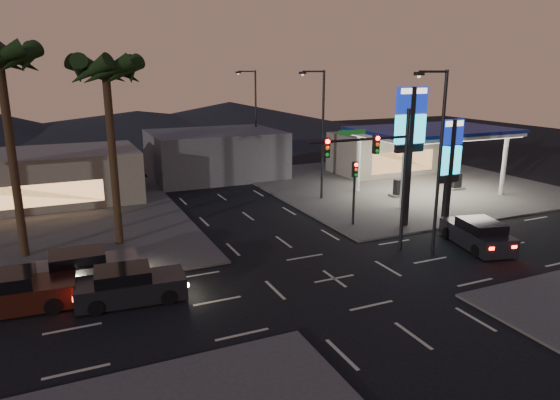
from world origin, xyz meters
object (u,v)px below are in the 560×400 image
pylon_sign_tall (410,129)px  suv_station (478,234)px  pylon_sign_short (450,156)px  car_lane_a_front (129,286)px  car_lane_b_front (84,268)px  car_lane_b_mid (7,288)px  gas_station (432,133)px  car_lane_a_mid (11,293)px  traffic_signal_mast (379,162)px

pylon_sign_tall → suv_station: bearing=-73.9°
pylon_sign_short → car_lane_a_front: bearing=-172.0°
pylon_sign_tall → car_lane_a_front: 19.29m
pylon_sign_short → car_lane_b_front: (-22.23, -0.01, -3.90)m
pylon_sign_short → suv_station: size_ratio=1.33×
pylon_sign_tall → car_lane_b_mid: size_ratio=2.17×
pylon_sign_tall → suv_station: 7.59m
gas_station → car_lane_b_front: size_ratio=2.41×
pylon_sign_tall → car_lane_b_front: size_ratio=1.78×
suv_station → car_lane_a_mid: bearing=174.9°
traffic_signal_mast → pylon_sign_short: bearing=19.1°
car_lane_a_front → car_lane_b_mid: size_ratio=1.19×
car_lane_a_mid → car_lane_b_front: bearing=29.5°
traffic_signal_mast → car_lane_a_front: traffic_signal_mast is taller
car_lane_b_mid → pylon_sign_short: bearing=1.4°
car_lane_b_front → car_lane_a_mid: bearing=-150.5°
pylon_sign_short → car_lane_a_front: (-20.53, -2.88, -3.93)m
car_lane_a_front → car_lane_b_front: size_ratio=0.98×
car_lane_a_mid → car_lane_b_front: size_ratio=1.04×
gas_station → car_lane_b_mid: size_ratio=2.94×
pylon_sign_short → car_lane_a_front: pylon_sign_short is taller
gas_station → car_lane_b_mid: bearing=-165.1°
car_lane_a_front → pylon_sign_short: bearing=8.0°
gas_station → car_lane_b_mid: 31.85m
car_lane_b_front → pylon_sign_short: bearing=0.0°
gas_station → traffic_signal_mast: size_ratio=1.53×
car_lane_a_front → car_lane_b_mid: bearing=155.5°
gas_station → pylon_sign_tall: (-7.50, -6.50, 1.31)m
gas_station → traffic_signal_mast: 15.82m
car_lane_b_front → pylon_sign_tall: bearing=2.9°
gas_station → car_lane_a_front: bearing=-157.9°
pylon_sign_short → suv_station: 5.60m
pylon_sign_short → car_lane_a_mid: bearing=-176.1°
suv_station → pylon_sign_short: bearing=74.4°
pylon_sign_short → car_lane_a_mid: (-25.26, -1.73, -3.87)m
car_lane_a_mid → car_lane_b_mid: bearing=101.1°
pylon_sign_tall → car_lane_b_front: 20.54m
gas_station → car_lane_a_front: 27.90m
car_lane_a_mid → suv_station: car_lane_a_mid is taller
gas_station → car_lane_b_front: (-27.23, -7.51, -4.32)m
pylon_sign_tall → car_lane_a_mid: bearing=-173.2°
suv_station → car_lane_b_mid: bearing=172.4°
car_lane_a_front → car_lane_b_front: car_lane_b_front is taller
car_lane_a_mid → car_lane_b_front: car_lane_a_mid is taller
car_lane_a_front → car_lane_a_mid: car_lane_a_mid is taller
pylon_sign_tall → gas_station: bearing=40.9°
pylon_sign_tall → suv_station: (1.41, -4.89, -5.63)m
gas_station → car_lane_a_mid: gas_station is taller
pylon_sign_short → car_lane_a_mid: size_ratio=1.32×
car_lane_a_front → car_lane_a_mid: (-4.73, 1.15, 0.05)m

